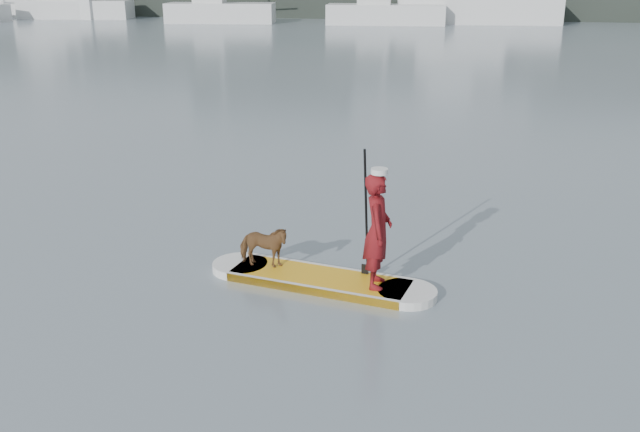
% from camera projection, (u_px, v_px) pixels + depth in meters
% --- Properties ---
extents(ground, '(140.00, 140.00, 0.00)m').
position_uv_depth(ground, '(85.00, 257.00, 10.84)').
color(ground, slate).
rests_on(ground, ground).
extents(paddleboard, '(3.25, 1.31, 0.12)m').
position_uv_depth(paddleboard, '(320.00, 280.00, 9.91)').
color(paddleboard, gold).
rests_on(paddleboard, ground).
extents(paddler, '(0.40, 0.58, 1.56)m').
position_uv_depth(paddler, '(378.00, 231.00, 9.35)').
color(paddler, maroon).
rests_on(paddler, paddleboard).
extents(white_cap, '(0.22, 0.22, 0.07)m').
position_uv_depth(white_cap, '(379.00, 171.00, 9.08)').
color(white_cap, silver).
rests_on(white_cap, paddler).
extents(dog, '(0.76, 0.38, 0.63)m').
position_uv_depth(dog, '(263.00, 246.00, 10.09)').
color(dog, brown).
rests_on(dog, paddleboard).
extents(paddle, '(0.10, 0.30, 2.00)m').
position_uv_depth(paddle, '(366.00, 228.00, 9.73)').
color(paddle, black).
rests_on(paddle, ground).
extents(sailboat_b, '(9.19, 3.84, 13.24)m').
position_uv_depth(sailboat_b, '(75.00, 7.00, 58.12)').
color(sailboat_b, silver).
rests_on(sailboat_b, ground).
extents(sailboat_c, '(8.34, 3.57, 11.62)m').
position_uv_depth(sailboat_c, '(220.00, 11.00, 53.87)').
color(sailboat_c, silver).
rests_on(sailboat_c, ground).
extents(sailboat_d, '(8.74, 3.10, 12.70)m').
position_uv_depth(sailboat_d, '(385.00, 12.00, 52.37)').
color(sailboat_d, silver).
rests_on(sailboat_d, ground).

